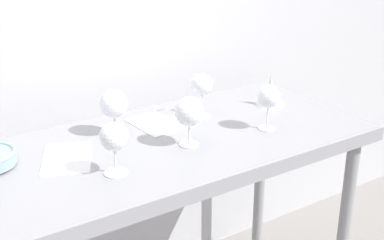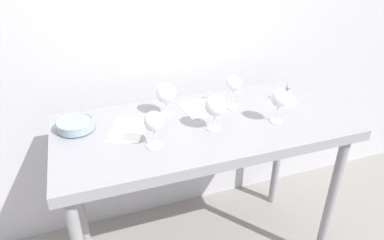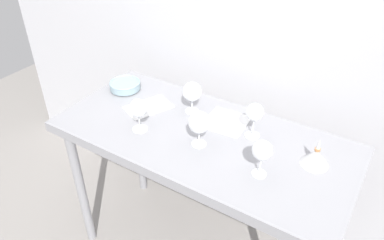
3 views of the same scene
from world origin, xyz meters
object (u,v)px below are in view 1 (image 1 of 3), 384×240
wine_glass_near_center (189,113)px  tasting_sheet_upper (162,122)px  wine_glass_near_left (114,138)px  tasting_sheet_lower (67,158)px  decanter_funnel (270,96)px  wine_glass_far_left (114,105)px  wine_glass_near_right (268,98)px  wine_glass_far_right (202,86)px

wine_glass_near_center → tasting_sheet_upper: bearing=84.3°
wine_glass_near_left → tasting_sheet_lower: wine_glass_near_left is taller
wine_glass_near_center → tasting_sheet_lower: bearing=162.0°
decanter_funnel → wine_glass_far_left: bearing=174.1°
wine_glass_near_right → tasting_sheet_upper: bearing=138.1°
wine_glass_far_right → wine_glass_near_right: size_ratio=1.04×
wine_glass_far_left → tasting_sheet_lower: size_ratio=0.72×
wine_glass_far_left → wine_glass_near_center: size_ratio=0.97×
wine_glass_near_center → decanter_funnel: size_ratio=1.32×
wine_glass_near_right → wine_glass_near_left: bearing=-178.5°
wine_glass_near_center → tasting_sheet_lower: 0.42m
tasting_sheet_lower → wine_glass_far_left: bearing=46.2°
wine_glass_far_left → tasting_sheet_upper: wine_glass_far_left is taller
tasting_sheet_upper → wine_glass_far_right: bearing=-17.4°
wine_glass_far_left → wine_glass_far_right: size_ratio=0.96×
wine_glass_near_right → tasting_sheet_upper: 0.40m
decanter_funnel → wine_glass_near_right: bearing=-133.2°
wine_glass_near_left → wine_glass_near_right: size_ratio=0.99×
tasting_sheet_upper → decanter_funnel: decanter_funnel is taller
wine_glass_far_right → wine_glass_near_left: bearing=-153.2°
wine_glass_near_left → tasting_sheet_upper: 0.43m
wine_glass_far_right → wine_glass_near_left: wine_glass_far_right is taller
tasting_sheet_lower → decanter_funnel: 0.86m
tasting_sheet_lower → decanter_funnel: size_ratio=1.78×
wine_glass_near_left → tasting_sheet_upper: bearing=40.7°
wine_glass_near_center → wine_glass_near_right: wine_glass_near_center is taller
wine_glass_near_left → tasting_sheet_lower: size_ratio=0.71×
wine_glass_near_left → tasting_sheet_upper: (0.32, 0.27, -0.11)m
wine_glass_far_left → wine_glass_near_center: wine_glass_near_center is taller
wine_glass_far_left → tasting_sheet_upper: size_ratio=0.82×
wine_glass_near_left → decanter_funnel: 0.80m
wine_glass_near_center → tasting_sheet_upper: 0.25m
tasting_sheet_upper → decanter_funnel: (0.46, -0.08, 0.04)m
wine_glass_far_right → wine_glass_near_left: (-0.47, -0.24, -0.01)m
wine_glass_near_center → tasting_sheet_lower: (-0.38, 0.12, -0.11)m
wine_glass_far_right → tasting_sheet_upper: bearing=167.1°
wine_glass_near_center → wine_glass_far_right: size_ratio=0.98×
tasting_sheet_upper → wine_glass_near_right: bearing=-46.5°
wine_glass_far_right → tasting_sheet_upper: wine_glass_far_right is taller
wine_glass_near_left → tasting_sheet_lower: bearing=116.3°
wine_glass_near_left → wine_glass_near_right: 0.60m
wine_glass_near_left → wine_glass_near_right: wine_glass_near_right is taller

